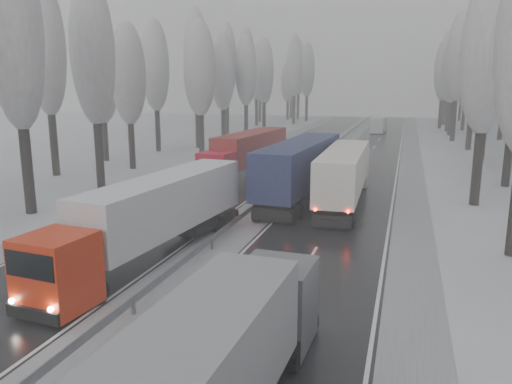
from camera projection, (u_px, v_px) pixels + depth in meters
The scene contains 51 objects.
ground at pixel (66, 372), 15.18m from camera, with size 260.00×260.00×0.00m, color silver.
carriageway_right at pixel (350, 189), 41.77m from camera, with size 7.50×200.00×0.03m, color black.
carriageway_left at pixel (232, 182), 44.74m from camera, with size 7.50×200.00×0.03m, color black.
median_slush at pixel (289, 186), 43.25m from camera, with size 3.00×200.00×0.04m, color #ABAEB3.
shoulder_right at pixel (412, 193), 40.37m from camera, with size 2.40×200.00×0.04m, color #ABAEB3.
shoulder_left at pixel (182, 179), 46.14m from camera, with size 2.40×200.00×0.04m, color #ABAEB3.
median_guardrail at pixel (289, 179), 43.12m from camera, with size 0.12×200.00×0.76m.
tree_18 at pixel (488, 53), 34.13m from camera, with size 3.60×3.60×16.58m.
tree_22 at pixel (488, 68), 50.89m from camera, with size 3.60×3.60×15.86m.
tree_24 at pixel (492, 42), 55.10m from camera, with size 3.60×3.60×20.49m.
tree_26 at pixel (476, 57), 65.02m from camera, with size 3.60×3.60×18.78m.
tree_28 at pixel (459, 58), 75.25m from camera, with size 3.60×3.60×19.62m.
tree_29 at pixel (507, 65), 77.11m from camera, with size 3.60×3.60×18.11m.
tree_30 at pixel (454, 67), 84.55m from camera, with size 3.60×3.60×17.86m.
tree_31 at pixel (489, 65), 86.52m from camera, with size 3.60×3.60×18.58m.
tree_32 at pixel (451, 71), 91.63m from camera, with size 3.60×3.60×17.33m.
tree_33 at pixel (466, 81), 94.88m from camera, with size 3.60×3.60×14.33m.
tree_34 at pixel (444, 71), 98.49m from camera, with size 3.60×3.60×17.63m.
tree_35 at pixel (492, 69), 99.54m from camera, with size 3.60×3.60×18.25m.
tree_36 at pixel (448, 64), 106.99m from camera, with size 3.60×3.60×20.23m.
tree_37 at pixel (480, 76), 109.27m from camera, with size 3.60×3.60×16.37m.
tree_38 at pixel (452, 72), 116.70m from camera, with size 3.60×3.60×17.97m.
tree_39 at pixel (463, 77), 119.88m from camera, with size 3.60×3.60×16.19m.
tree_56 at pixel (14, 35), 31.59m from camera, with size 3.60×3.60×18.12m.
tree_58 at pixel (93, 53), 40.12m from camera, with size 3.60×3.60×17.21m.
tree_59 at pixel (46, 48), 45.88m from camera, with size 3.60×3.60×18.41m.
tree_60 at pixel (128, 75), 50.20m from camera, with size 3.60×3.60×14.84m.
tree_61 at pixel (102, 81), 55.69m from camera, with size 3.60×3.60×13.95m.
tree_62 at pixel (200, 69), 57.88m from camera, with size 3.60×3.60×16.04m.
tree_63 at pixel (155, 66), 63.74m from camera, with size 3.60×3.60×16.88m.
tree_64 at pixel (197, 75), 67.59m from camera, with size 3.60×3.60×15.42m.
tree_65 at pixel (196, 57), 71.30m from camera, with size 3.60×3.60×19.48m.
tree_66 at pixel (223, 77), 76.60m from camera, with size 3.60×3.60×15.23m.
tree_67 at pixel (223, 69), 80.49m from camera, with size 3.60×3.60×17.09m.
tree_68 at pixel (246, 72), 82.30m from camera, with size 3.60×3.60×16.65m.
tree_69 at pixel (227, 62), 87.05m from camera, with size 3.60×3.60×19.35m.
tree_70 at pixel (264, 71), 91.60m from camera, with size 3.60×3.60×17.09m.
tree_71 at pixel (246, 64), 96.36m from camera, with size 3.60×3.60×19.61m.
tree_72 at pixel (264, 79), 101.35m from camera, with size 3.60×3.60×15.11m.
tree_73 at pixel (256, 73), 105.63m from camera, with size 3.60×3.60×17.22m.
tree_74 at pixel (295, 66), 109.75m from camera, with size 3.60×3.60×19.68m.
tree_75 at pixel (260, 70), 116.22m from camera, with size 3.60×3.60×18.60m.
tree_76 at pixel (307, 71), 118.40m from camera, with size 3.60×3.60×18.55m.
tree_77 at pixel (288, 82), 124.30m from camera, with size 3.60×3.60×14.32m.
tree_78 at pixel (299, 69), 125.43m from camera, with size 3.60×3.60×19.55m.
tree_79 at pixel (291, 76), 130.29m from camera, with size 3.60×3.60×17.07m.
truck_blue_box at pixel (304, 166), 37.35m from camera, with size 3.88×17.82×4.54m.
truck_cream_box at pixel (345, 171), 36.16m from camera, with size 2.88×16.21×4.14m.
box_truck_distant at pixel (379, 125), 91.02m from camera, with size 2.69×7.65×2.81m.
truck_red_white at pixel (155, 213), 24.87m from camera, with size 3.85×15.61×3.97m.
truck_red_red at pixel (248, 152), 46.97m from camera, with size 3.83×16.29×4.15m.
Camera 1 is at (9.51, -11.43, 8.54)m, focal length 35.00 mm.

